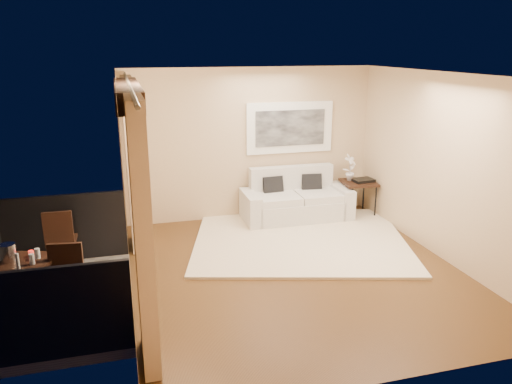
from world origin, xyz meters
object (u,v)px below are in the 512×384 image
object	(u,v)px
bistro_table	(25,268)
sofa	(295,202)
ice_bucket	(8,252)
side_table	(359,184)
balcony_chair_far	(60,236)
balcony_chair_near	(66,277)
orchid	(350,168)

from	to	relation	value
bistro_table	sofa	bearing A→B (deg)	30.37
bistro_table	ice_bucket	bearing A→B (deg)	158.16
side_table	balcony_chair_far	xyz separation A→B (m)	(-5.08, -1.09, -0.07)
bistro_table	balcony_chair_far	world-z (taller)	balcony_chair_far
sofa	ice_bucket	xyz separation A→B (m)	(-4.30, -2.35, 0.47)
sofa	balcony_chair_far	world-z (taller)	sofa
balcony_chair_near	ice_bucket	size ratio (longest dim) A/B	4.46
balcony_chair_far	balcony_chair_near	distance (m)	1.38
ice_bucket	balcony_chair_far	bearing A→B (deg)	70.53
balcony_chair_far	ice_bucket	distance (m)	1.28
sofa	balcony_chair_near	xyz separation A→B (m)	(-3.70, -2.55, 0.18)
sofa	balcony_chair_far	size ratio (longest dim) A/B	2.17
bistro_table	ice_bucket	xyz separation A→B (m)	(-0.17, 0.07, 0.18)
side_table	bistro_table	bearing A→B (deg)	-156.39
orchid	balcony_chair_near	distance (m)	5.41
orchid	ice_bucket	bearing A→B (deg)	-156.15
side_table	balcony_chair_near	world-z (taller)	balcony_chair_near
side_table	balcony_chair_near	size ratio (longest dim) A/B	0.73
orchid	balcony_chair_far	bearing A→B (deg)	-166.42
sofa	side_table	xyz separation A→B (m)	(1.20, -0.09, 0.26)
balcony_chair_near	bistro_table	bearing A→B (deg)	171.96
bistro_table	balcony_chair_near	distance (m)	0.47
side_table	bistro_table	world-z (taller)	bistro_table
orchid	bistro_table	world-z (taller)	orchid
sofa	balcony_chair_near	bearing A→B (deg)	-145.11
bistro_table	ice_bucket	distance (m)	0.26
side_table	orchid	distance (m)	0.35
sofa	bistro_table	size ratio (longest dim) A/B	2.63
balcony_chair_near	ice_bucket	xyz separation A→B (m)	(-0.60, 0.19, 0.29)
sofa	orchid	world-z (taller)	orchid
sofa	side_table	bearing A→B (deg)	-3.96
side_table	bistro_table	size ratio (longest dim) A/B	0.88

